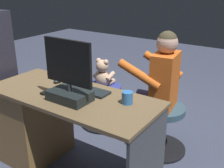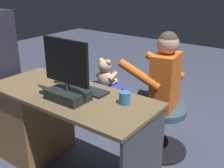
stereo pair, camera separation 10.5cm
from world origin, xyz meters
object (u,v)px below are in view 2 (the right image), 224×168
at_px(desk, 42,118).
at_px(keyboard, 85,89).
at_px(monitor, 67,81).
at_px(visitor_chair, 162,125).
at_px(teddy_bear, 105,74).
at_px(computer_mouse, 58,80).
at_px(office_chair_teddy, 105,102).
at_px(person, 158,82).
at_px(cup, 125,98).
at_px(tv_remote, 48,90).

distance_m(desk, keyboard, 0.59).
relative_size(monitor, visitor_chair, 0.92).
distance_m(monitor, teddy_bear, 1.07).
xyz_separation_m(desk, monitor, (-0.46, 0.09, 0.50)).
height_order(monitor, teddy_bear, monitor).
relative_size(computer_mouse, office_chair_teddy, 0.18).
bearing_deg(visitor_chair, office_chair_teddy, -7.63).
relative_size(computer_mouse, person, 0.08).
xyz_separation_m(monitor, cup, (-0.39, -0.20, -0.11)).
height_order(computer_mouse, tv_remote, computer_mouse).
xyz_separation_m(tv_remote, person, (-0.58, -0.83, -0.05)).
xyz_separation_m(monitor, office_chair_teddy, (0.38, -0.95, -0.64)).
bearing_deg(desk, teddy_bear, -95.13).
height_order(desk, computer_mouse, computer_mouse).
distance_m(tv_remote, office_chair_teddy, 1.06).
height_order(computer_mouse, cup, cup).
distance_m(monitor, person, 0.93).
bearing_deg(keyboard, visitor_chair, -123.98).
height_order(desk, teddy_bear, teddy_bear).
height_order(computer_mouse, office_chair_teddy, computer_mouse).
xyz_separation_m(monitor, visitor_chair, (-0.41, -0.84, -0.62)).
bearing_deg(person, keyboard, 61.47).
bearing_deg(desk, tv_remote, 161.94).
height_order(tv_remote, visitor_chair, tv_remote).
bearing_deg(desk, computer_mouse, -129.77).
relative_size(desk, computer_mouse, 15.30).
relative_size(desk, tv_remote, 9.80).
bearing_deg(keyboard, tv_remote, 39.95).
height_order(desk, visitor_chair, desk).
height_order(computer_mouse, visitor_chair, computer_mouse).
relative_size(computer_mouse, visitor_chair, 0.19).
distance_m(tv_remote, person, 1.01).
distance_m(monitor, keyboard, 0.26).
relative_size(keyboard, office_chair_teddy, 0.80).
xyz_separation_m(office_chair_teddy, visitor_chair, (-0.79, 0.11, 0.01)).
bearing_deg(office_chair_teddy, keyboard, 116.43).
distance_m(teddy_bear, visitor_chair, 0.87).
xyz_separation_m(cup, visitor_chair, (-0.01, -0.65, -0.52)).
distance_m(office_chair_teddy, person, 0.84).
distance_m(monitor, computer_mouse, 0.44).
bearing_deg(keyboard, cup, 177.62).
bearing_deg(teddy_bear, monitor, 111.83).
bearing_deg(teddy_bear, visitor_chair, 171.59).
bearing_deg(keyboard, monitor, 95.03).
bearing_deg(cup, teddy_bear, -44.50).
distance_m(desk, tv_remote, 0.43).
height_order(teddy_bear, visitor_chair, teddy_bear).
bearing_deg(teddy_bear, tv_remote, 98.19).
height_order(computer_mouse, teddy_bear, teddy_bear).
height_order(cup, office_chair_teddy, cup).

